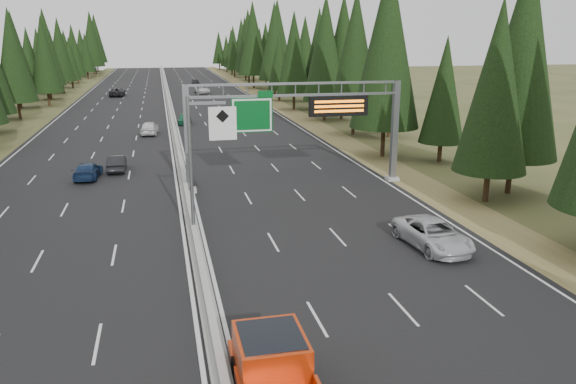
% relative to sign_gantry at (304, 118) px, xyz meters
% --- Properties ---
extents(road, '(32.00, 260.00, 0.08)m').
position_rel_sign_gantry_xyz_m(road, '(-8.92, 45.12, -5.23)').
color(road, black).
rests_on(road, ground).
extents(shoulder_right, '(3.60, 260.00, 0.06)m').
position_rel_sign_gantry_xyz_m(shoulder_right, '(8.88, 45.12, -5.24)').
color(shoulder_right, olive).
rests_on(shoulder_right, ground).
extents(shoulder_left, '(3.60, 260.00, 0.06)m').
position_rel_sign_gantry_xyz_m(shoulder_left, '(-26.72, 45.12, -5.24)').
color(shoulder_left, '#3D4420').
rests_on(shoulder_left, ground).
extents(median_barrier, '(0.70, 260.00, 0.85)m').
position_rel_sign_gantry_xyz_m(median_barrier, '(-8.92, 45.12, -4.85)').
color(median_barrier, '#989792').
rests_on(median_barrier, road).
extents(sign_gantry, '(16.75, 0.98, 7.80)m').
position_rel_sign_gantry_xyz_m(sign_gantry, '(0.00, 0.00, 0.00)').
color(sign_gantry, slate).
rests_on(sign_gantry, road).
extents(hov_sign_pole, '(2.80, 0.50, 8.00)m').
position_rel_sign_gantry_xyz_m(hov_sign_pole, '(-8.33, -9.92, -0.54)').
color(hov_sign_pole, slate).
rests_on(hov_sign_pole, road).
extents(tree_row_right, '(12.19, 245.00, 18.96)m').
position_rel_sign_gantry_xyz_m(tree_row_right, '(12.93, 35.41, 3.94)').
color(tree_row_right, black).
rests_on(tree_row_right, ground).
extents(silver_minivan, '(2.97, 5.59, 1.50)m').
position_rel_sign_gantry_xyz_m(silver_minivan, '(3.59, -14.05, -4.44)').
color(silver_minivan, silver).
rests_on(silver_minivan, road).
extents(red_pickup, '(2.26, 6.32, 2.06)m').
position_rel_sign_gantry_xyz_m(red_pickup, '(-7.42, -25.25, -4.05)').
color(red_pickup, black).
rests_on(red_pickup, road).
extents(car_ahead_green, '(1.98, 4.14, 1.37)m').
position_rel_sign_gantry_xyz_m(car_ahead_green, '(-7.31, 34.11, -4.51)').
color(car_ahead_green, '#176540').
rests_on(car_ahead_green, road).
extents(car_ahead_dkred, '(1.73, 4.33, 1.40)m').
position_rel_sign_gantry_xyz_m(car_ahead_dkred, '(4.03, 41.87, -4.49)').
color(car_ahead_dkred, '#60140D').
rests_on(car_ahead_dkred, road).
extents(car_ahead_dkgrey, '(2.88, 5.88, 1.64)m').
position_rel_sign_gantry_xyz_m(car_ahead_dkgrey, '(-0.07, 30.26, -4.37)').
color(car_ahead_dkgrey, black).
rests_on(car_ahead_dkgrey, road).
extents(car_ahead_white, '(2.89, 5.81, 1.58)m').
position_rel_sign_gantry_xyz_m(car_ahead_white, '(-1.93, 74.73, -4.40)').
color(car_ahead_white, silver).
rests_on(car_ahead_white, road).
extents(car_ahead_far, '(1.77, 3.89, 1.30)m').
position_rel_sign_gantry_xyz_m(car_ahead_far, '(-1.74, 96.92, -4.54)').
color(car_ahead_far, black).
rests_on(car_ahead_far, road).
extents(car_onc_near, '(1.44, 4.10, 1.35)m').
position_rel_sign_gantry_xyz_m(car_onc_near, '(-14.21, 8.40, -4.51)').
color(car_onc_near, black).
rests_on(car_onc_near, road).
extents(car_onc_blue, '(2.10, 4.53, 1.28)m').
position_rel_sign_gantry_xyz_m(car_onc_blue, '(-16.31, 6.16, -4.55)').
color(car_onc_blue, navy).
rests_on(car_onc_blue, road).
extents(car_onc_white, '(2.25, 4.66, 1.54)m').
position_rel_sign_gantry_xyz_m(car_onc_white, '(-11.69, 26.69, -4.42)').
color(car_onc_white, silver).
rests_on(car_onc_white, road).
extents(car_onc_far, '(2.84, 5.87, 1.61)m').
position_rel_sign_gantry_xyz_m(car_onc_far, '(-18.13, 72.53, -4.38)').
color(car_onc_far, black).
rests_on(car_onc_far, road).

